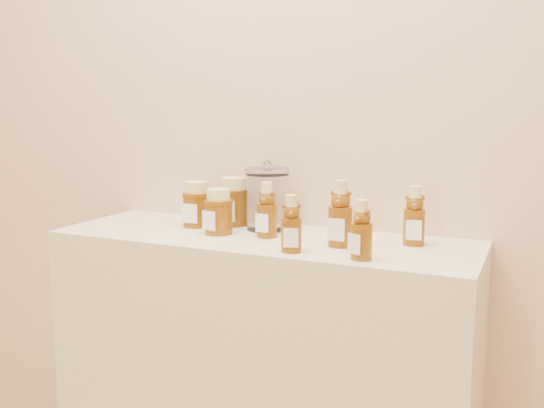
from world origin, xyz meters
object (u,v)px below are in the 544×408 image
at_px(bear_bottle_front_left, 291,220).
at_px(glass_canister, 267,196).
at_px(display_table, 262,386).
at_px(bear_bottle_back_left, 267,206).
at_px(honey_jar_left, 197,204).

distance_m(bear_bottle_front_left, glass_canister, 0.28).
bearing_deg(glass_canister, display_table, -74.73).
height_order(display_table, bear_bottle_back_left, bear_bottle_back_left).
xyz_separation_m(bear_bottle_front_left, honey_jar_left, (-0.39, 0.18, -0.01)).
distance_m(display_table, bear_bottle_back_left, 0.54).
bearing_deg(bear_bottle_back_left, honey_jar_left, 173.83).
height_order(bear_bottle_front_left, glass_canister, glass_canister).
distance_m(display_table, bear_bottle_front_left, 0.57).
bearing_deg(display_table, bear_bottle_front_left, -42.32).
distance_m(bear_bottle_back_left, honey_jar_left, 0.26).
bearing_deg(bear_bottle_front_left, glass_canister, 107.01).
height_order(bear_bottle_front_left, honey_jar_left, bear_bottle_front_left).
relative_size(bear_bottle_front_left, honey_jar_left, 1.19).
xyz_separation_m(bear_bottle_back_left, honey_jar_left, (-0.26, 0.05, -0.02)).
xyz_separation_m(display_table, honey_jar_left, (-0.24, 0.05, 0.52)).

